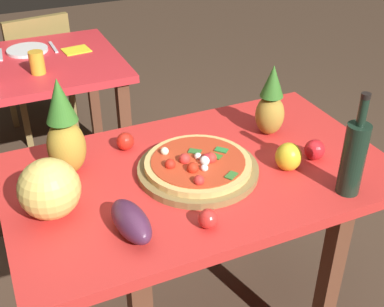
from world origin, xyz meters
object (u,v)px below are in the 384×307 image
Objects in this scene: knife_utensil at (53,47)px; tomato_beside_pepper at (125,141)px; dinner_plate at (27,50)px; pizza at (198,163)px; display_table at (199,192)px; tomato_by_bottle at (315,150)px; eggplant at (131,221)px; pineapple_left at (64,132)px; napkin_folded at (76,50)px; pineapple_right at (271,104)px; melon at (49,189)px; dining_chair at (39,69)px; wine_bottle at (354,157)px; fork_utensil at (1,55)px; drinking_glass_juice at (37,63)px; pizza_board at (198,170)px; background_table at (42,84)px; bell_pepper at (288,157)px; tomato_near_board at (208,219)px.

tomato_beside_pepper is at bearing -89.56° from knife_utensil.
pizza is at bearing -76.27° from dinner_plate.
tomato_by_bottle is at bearing -14.04° from display_table.
eggplant is 0.91× the size of dinner_plate.
napkin_folded is (0.29, 1.16, -0.15)m from pineapple_left.
melon is (-0.87, -0.16, -0.03)m from pineapple_right.
dining_chair is at bearing 92.98° from tomato_beside_pepper.
wine_bottle is 5.30× the size of tomato_beside_pepper.
wine_bottle is at bearing -31.33° from pineapple_left.
fork_utensil is (-0.32, 1.20, -0.03)m from tomato_beside_pepper.
drinking_glass_juice is (-0.37, 1.10, 0.15)m from display_table.
display_table is 3.62× the size of pizza.
dinner_plate is at bearing 90.65° from drinking_glass_juice.
display_table is 3.19× the size of pizza_board.
wine_bottle is (0.73, -1.58, 0.26)m from background_table.
pineapple_right is 0.77m from eggplant.
pizza_board is 2.10× the size of eggplant.
melon is 2.83× the size of tomato_beside_pepper.
tomato_beside_pepper is (0.13, 0.46, -0.01)m from eggplant.
pizza_board is 0.43m from tomato_by_bottle.
dining_chair is 0.55m from dinner_plate.
bell_pepper is 1.67× the size of tomato_near_board.
background_table is 7.51× the size of drinking_glass_juice.
pizza is 1.53m from fork_utensil.
wine_bottle reaches higher than fork_utensil.
pineapple_left reaches higher than dining_chair.
tomato_near_board reaches higher than display_table.
pizza is 2.64× the size of napkin_folded.
napkin_folded is at bearing -9.71° from fork_utensil.
tomato_near_board is (0.22, -0.07, -0.01)m from eggplant.
tomato_by_bottle reaches higher than dinner_plate.
bell_pepper is at bearing -18.75° from pizza_board.
pineapple_right is 0.57m from tomato_beside_pepper.
pizza is 0.46m from pineapple_left.
napkin_folded is (-0.48, 1.21, -0.12)m from pineapple_right.
knife_utensil is (-0.62, 1.75, -0.13)m from wine_bottle.
knife_utensil is (0.14, 0.33, -0.05)m from drinking_glass_juice.
tomato_by_bottle is at bearing -63.18° from dinner_plate.
eggplant is at bearing -170.16° from bell_pepper.
background_table is 0.25m from drinking_glass_juice.
dining_chair is at bearing 98.40° from display_table.
tomato_near_board is (-0.49, 0.03, -0.10)m from wine_bottle.
napkin_folded is (-0.41, 1.45, -0.04)m from bell_pepper.
dinner_plate is at bearing 98.75° from tomato_near_board.
bell_pepper is at bearing -67.05° from dinner_plate.
tomato_beside_pepper is 1.20m from knife_utensil.
napkin_folded is (0.39, 1.37, -0.09)m from melon.
melon reaches higher than drinking_glass_juice.
knife_utensil is at bearing 114.14° from pineapple_right.
tomato_beside_pepper reaches higher than fork_utensil.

